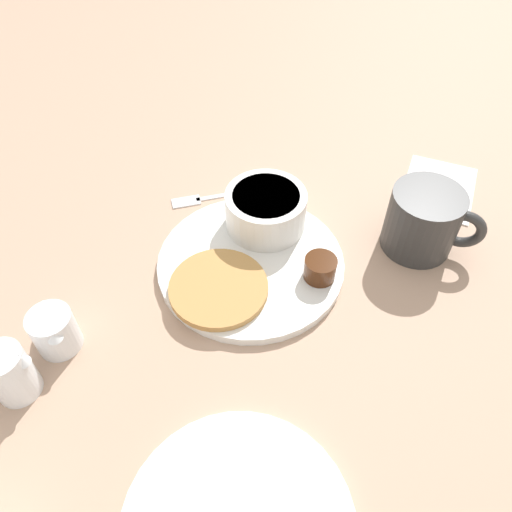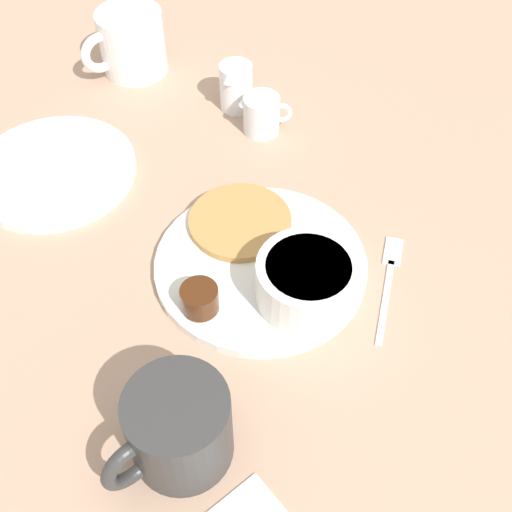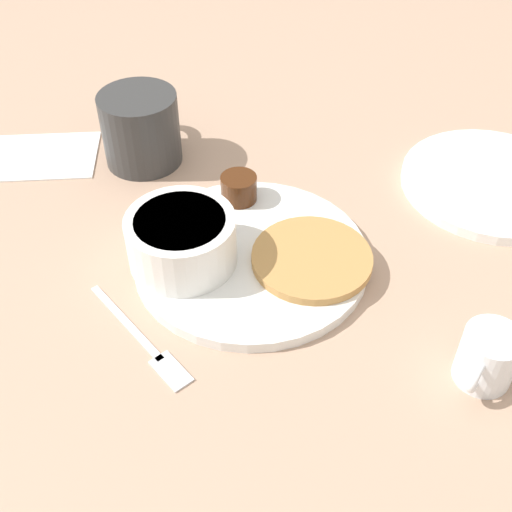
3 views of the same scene
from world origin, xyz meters
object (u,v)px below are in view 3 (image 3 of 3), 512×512
(bowl, at_px, (181,239))
(creamer_pitcher_near, at_px, (488,357))
(plate, at_px, (251,257))
(coffee_mug, at_px, (141,128))
(fork, at_px, (148,345))

(bowl, distance_m, creamer_pitcher_near, 0.30)
(bowl, bearing_deg, plate, 21.58)
(coffee_mug, height_order, fork, coffee_mug)
(creamer_pitcher_near, height_order, fork, creamer_pitcher_near)
(coffee_mug, relative_size, creamer_pitcher_near, 1.79)
(plate, distance_m, creamer_pitcher_near, 0.24)
(coffee_mug, bearing_deg, bowl, -59.06)
(coffee_mug, bearing_deg, plate, -41.74)
(coffee_mug, bearing_deg, fork, -69.75)
(creamer_pitcher_near, bearing_deg, fork, -173.82)
(bowl, height_order, fork, bowl)
(fork, bearing_deg, creamer_pitcher_near, 6.18)
(coffee_mug, bearing_deg, creamer_pitcher_near, -32.20)
(bowl, bearing_deg, coffee_mug, 120.94)
(plate, relative_size, coffee_mug, 1.95)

